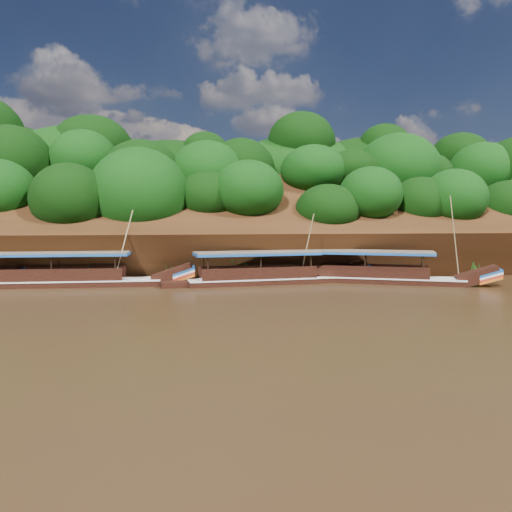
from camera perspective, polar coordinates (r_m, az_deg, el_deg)
The scene contains 6 objects.
ground at distance 30.65m, azimuth 0.22°, elevation -5.04°, with size 160.00×160.00×0.00m, color black.
riverbank at distance 52.91m, azimuth -3.33°, elevation 1.04°, with size 120.00×30.06×19.40m.
boat_0 at distance 39.57m, azimuth 14.68°, elevation -2.20°, with size 14.89×7.71×7.03m.
boat_1 at distance 38.11m, azimuth 2.32°, elevation -2.32°, with size 14.41×3.73×5.76m.
boat_2 at distance 38.90m, azimuth -19.55°, elevation -2.42°, with size 16.08×2.76×6.03m.
reeds at distance 39.69m, azimuth -6.99°, elevation -1.53°, with size 50.32×2.30×2.27m.
Camera 1 is at (-4.34, -29.91, 5.09)m, focal length 35.00 mm.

